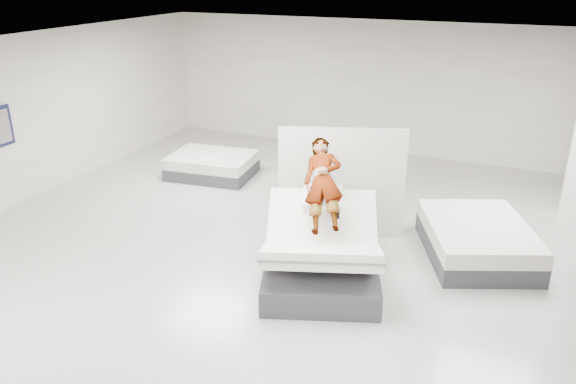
# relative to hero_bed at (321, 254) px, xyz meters

# --- Properties ---
(room) EXTENTS (14.00, 14.04, 3.20)m
(room) POSITION_rel_hero_bed_xyz_m (-0.51, -0.54, 1.18)
(room) COLOR beige
(room) RESTS_ON ground
(hero_bed) EXTENTS (2.27, 2.59, 1.26)m
(hero_bed) POSITION_rel_hero_bed_xyz_m (0.00, 0.00, 0.00)
(hero_bed) COLOR #37373C
(hero_bed) RESTS_ON floor
(person) EXTENTS (0.99, 1.43, 1.45)m
(person) POSITION_rel_hero_bed_xyz_m (-0.10, 0.29, 0.84)
(person) COLOR slate
(person) RESTS_ON hero_bed
(remote) EXTENTS (0.10, 0.15, 0.08)m
(remote) POSITION_rel_hero_bed_xyz_m (0.22, 0.03, 0.66)
(remote) COLOR black
(remote) RESTS_ON person
(divider_panel) EXTENTS (2.04, 0.78, 1.93)m
(divider_panel) POSITION_rel_hero_bed_xyz_m (-0.23, 1.53, 0.55)
(divider_panel) COLOR silver
(divider_panel) RESTS_ON floor
(flat_bed_right_far) EXTENTS (2.21, 2.48, 0.56)m
(flat_bed_right_far) POSITION_rel_hero_bed_xyz_m (2.04, 1.69, -0.14)
(flat_bed_right_far) COLOR #37373C
(flat_bed_right_far) RESTS_ON floor
(flat_bed_left_far) EXTENTS (1.92, 1.53, 0.49)m
(flat_bed_left_far) POSITION_rel_hero_bed_xyz_m (-3.79, 3.21, -0.17)
(flat_bed_left_far) COLOR #37373C
(flat_bed_left_far) RESTS_ON floor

